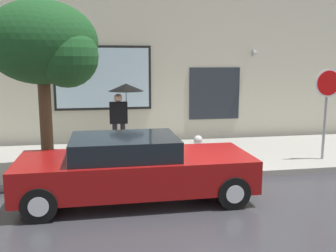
{
  "coord_description": "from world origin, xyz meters",
  "views": [
    {
      "loc": [
        -1.61,
        -7.29,
        2.78
      ],
      "look_at": [
        0.01,
        1.8,
        1.2
      ],
      "focal_mm": 39.99,
      "sensor_mm": 36.0,
      "label": 1
    }
  ],
  "objects_px": {
    "fire_hydrant": "(198,151)",
    "stop_sign": "(327,96)",
    "street_tree": "(47,46)",
    "parked_car": "(134,168)",
    "pedestrian_with_umbrella": "(123,98)"
  },
  "relations": [
    {
      "from": "street_tree",
      "to": "stop_sign",
      "type": "xyz_separation_m",
      "value": [
        7.12,
        0.22,
        -1.24
      ]
    },
    {
      "from": "fire_hydrant",
      "to": "stop_sign",
      "type": "distance_m",
      "value": 3.8
    },
    {
      "from": "street_tree",
      "to": "parked_car",
      "type": "bearing_deg",
      "value": -40.72
    },
    {
      "from": "parked_car",
      "to": "stop_sign",
      "type": "xyz_separation_m",
      "value": [
        5.34,
        1.75,
        1.22
      ]
    },
    {
      "from": "fire_hydrant",
      "to": "pedestrian_with_umbrella",
      "type": "height_order",
      "value": "pedestrian_with_umbrella"
    },
    {
      "from": "fire_hydrant",
      "to": "stop_sign",
      "type": "height_order",
      "value": "stop_sign"
    },
    {
      "from": "fire_hydrant",
      "to": "street_tree",
      "type": "relative_size",
      "value": 0.2
    },
    {
      "from": "pedestrian_with_umbrella",
      "to": "street_tree",
      "type": "height_order",
      "value": "street_tree"
    },
    {
      "from": "fire_hydrant",
      "to": "pedestrian_with_umbrella",
      "type": "xyz_separation_m",
      "value": [
        -1.78,
        1.71,
        1.23
      ]
    },
    {
      "from": "fire_hydrant",
      "to": "street_tree",
      "type": "xyz_separation_m",
      "value": [
        -3.57,
        -0.21,
        2.59
      ]
    },
    {
      "from": "fire_hydrant",
      "to": "stop_sign",
      "type": "relative_size",
      "value": 0.32
    },
    {
      "from": "street_tree",
      "to": "stop_sign",
      "type": "distance_m",
      "value": 7.23
    },
    {
      "from": "parked_car",
      "to": "street_tree",
      "type": "distance_m",
      "value": 3.4
    },
    {
      "from": "pedestrian_with_umbrella",
      "to": "street_tree",
      "type": "relative_size",
      "value": 0.51
    },
    {
      "from": "pedestrian_with_umbrella",
      "to": "stop_sign",
      "type": "bearing_deg",
      "value": -17.67
    }
  ]
}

